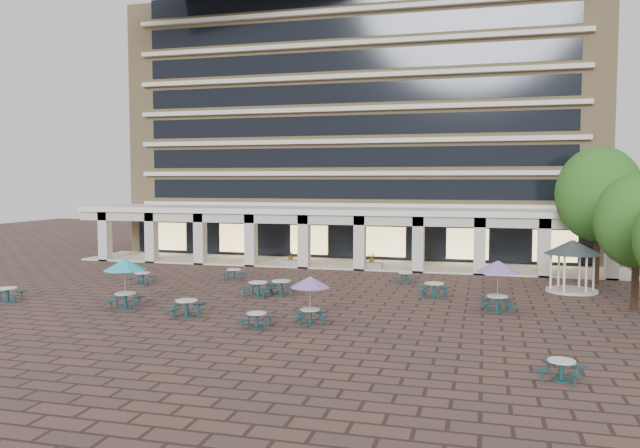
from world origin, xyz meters
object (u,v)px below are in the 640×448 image
(gazebo, at_px, (573,253))
(planter_left, at_px, (291,260))
(picnic_table_3, at_px, (561,368))
(picnic_table_1, at_px, (257,319))
(picnic_table_0, at_px, (7,293))
(planter_right, at_px, (372,262))

(gazebo, bearing_deg, planter_left, 162.40)
(picnic_table_3, relative_size, gazebo, 0.54)
(picnic_table_1, distance_m, picnic_table_3, 12.97)
(picnic_table_1, xyz_separation_m, gazebo, (14.71, 13.10, 1.89))
(gazebo, distance_m, planter_left, 20.19)
(picnic_table_3, distance_m, planter_left, 28.84)
(gazebo, bearing_deg, picnic_table_1, -138.32)
(picnic_table_0, bearing_deg, planter_left, 36.00)
(picnic_table_0, distance_m, gazebo, 31.80)
(gazebo, distance_m, planter_right, 14.40)
(picnic_table_3, height_order, planter_left, planter_left)
(planter_right, bearing_deg, planter_left, -180.00)
(picnic_table_1, bearing_deg, planter_right, 78.04)
(planter_left, bearing_deg, planter_right, 0.00)
(planter_right, bearing_deg, picnic_table_1, -95.29)
(picnic_table_3, xyz_separation_m, gazebo, (2.50, 17.45, 1.89))
(planter_left, height_order, planter_right, planter_right)
(picnic_table_0, height_order, gazebo, gazebo)
(gazebo, relative_size, planter_left, 2.18)
(planter_right, bearing_deg, gazebo, -25.18)
(picnic_table_0, distance_m, planter_left, 20.09)
(picnic_table_3, bearing_deg, planter_left, 141.71)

